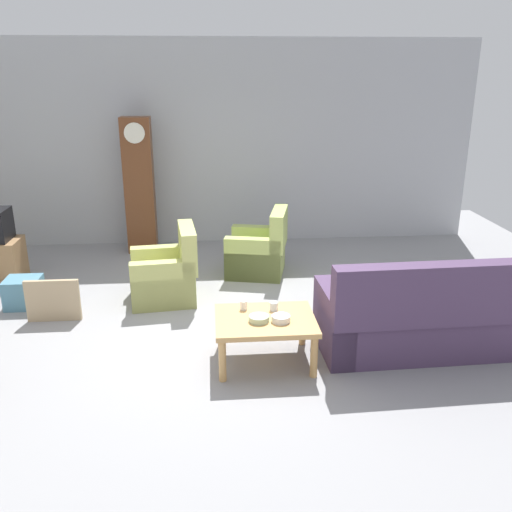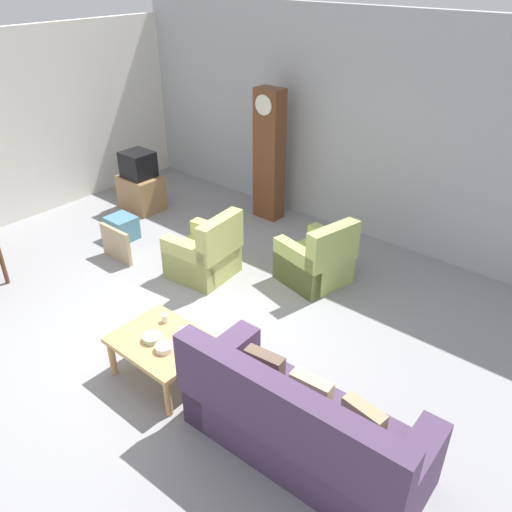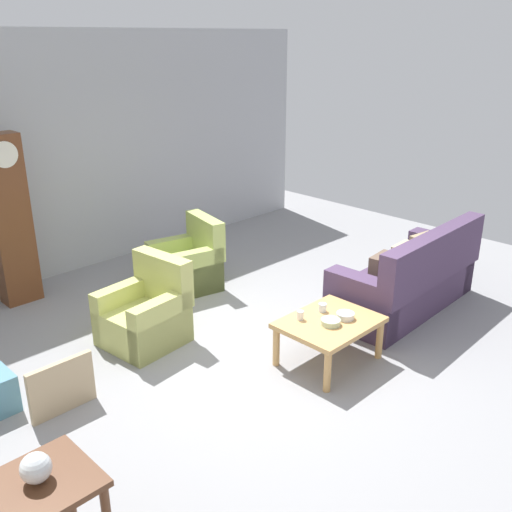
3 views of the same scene
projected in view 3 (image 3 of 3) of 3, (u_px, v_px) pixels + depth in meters
ground_plane at (261, 356)px, 5.96m from camera, size 10.40×10.40×0.00m
garage_door_wall at (72, 155)px, 7.76m from camera, size 8.40×0.16×3.20m
couch_floral at (408, 281)px, 6.89m from camera, size 2.13×0.95×1.04m
armchair_olive_near at (146, 315)px, 6.15m from camera, size 0.87×0.84×0.92m
armchair_olive_far at (188, 265)px, 7.50m from camera, size 0.94×0.91×0.92m
coffee_table_wood at (329, 326)px, 5.73m from camera, size 0.96×0.76×0.46m
grandfather_clock at (10, 221)px, 6.85m from camera, size 0.44×0.30×2.07m
framed_picture_leaning at (62, 387)px, 5.01m from camera, size 0.60×0.05×0.49m
glass_dome_cloche at (36, 468)px, 3.20m from camera, size 0.18×0.18×0.18m
cup_white_porcelain at (300, 315)px, 5.71m from camera, size 0.07×0.07×0.09m
cup_blue_rimmed at (323, 308)px, 5.88m from camera, size 0.08×0.08×0.09m
bowl_white_stacked at (345, 316)px, 5.73m from camera, size 0.18×0.18×0.06m
bowl_shallow_green at (331, 322)px, 5.61m from camera, size 0.19×0.19×0.06m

